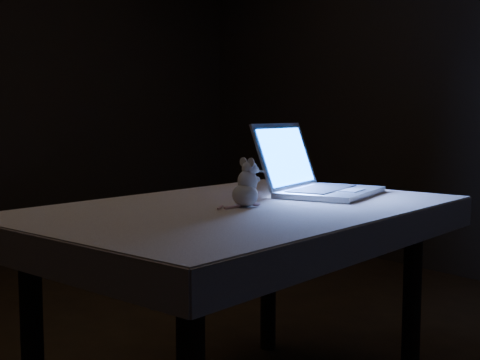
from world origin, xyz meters
TOP-DOWN VIEW (x-y plane):
  - table at (0.12, -0.52)m, footprint 1.39×1.04m
  - tablecloth at (0.21, -0.55)m, footprint 1.55×1.25m
  - laptop at (0.52, -0.51)m, footprint 0.48×0.45m
  - plush_mouse at (0.10, -0.55)m, footprint 0.12×0.12m

SIDE VIEW (x-z plane):
  - table at x=0.12m, z-range 0.00..0.67m
  - tablecloth at x=0.21m, z-range 0.59..0.68m
  - plush_mouse at x=0.10m, z-range 0.68..0.83m
  - laptop at x=0.52m, z-range 0.68..0.94m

